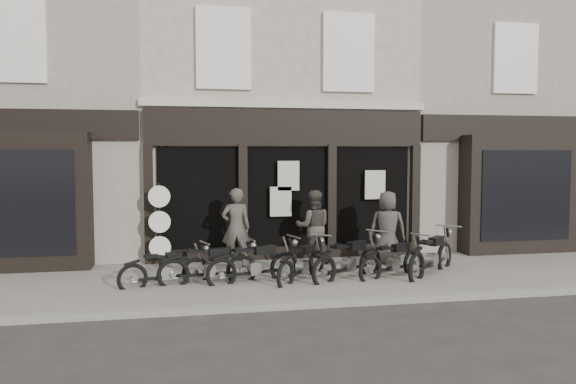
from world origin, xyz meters
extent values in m
plane|color=#2D2B28|center=(0.00, 0.00, 0.00)|extent=(90.00, 90.00, 0.00)
cube|color=slate|center=(0.00, 0.90, 0.06)|extent=(30.00, 4.20, 0.12)
cube|color=gray|center=(0.00, -1.25, 0.07)|extent=(30.00, 0.25, 0.13)
cube|color=beige|center=(0.00, 6.00, 4.10)|extent=(7.20, 6.00, 8.20)
cube|color=black|center=(0.00, 2.92, 3.45)|extent=(7.10, 0.18, 0.90)
cube|color=black|center=(0.00, 2.98, 1.50)|extent=(6.50, 0.10, 2.95)
cube|color=black|center=(0.00, 2.91, 0.22)|extent=(7.10, 0.20, 0.44)
cube|color=beige|center=(0.00, 2.95, 4.05)|extent=(7.30, 0.22, 0.18)
cube|color=white|center=(-1.60, 2.95, 5.40)|extent=(1.35, 0.12, 2.00)
cube|color=black|center=(-1.60, 2.98, 5.40)|extent=(1.05, 0.06, 1.70)
cube|color=white|center=(1.60, 2.95, 5.40)|extent=(1.35, 0.12, 2.00)
cube|color=black|center=(1.60, 2.98, 5.40)|extent=(1.05, 0.06, 1.70)
cube|color=black|center=(-3.45, 2.90, 1.55)|extent=(0.22, 0.22, 3.00)
cube|color=black|center=(-1.15, 2.90, 1.55)|extent=(0.22, 0.22, 3.00)
cube|color=black|center=(1.15, 2.90, 1.55)|extent=(0.22, 0.22, 3.00)
cube|color=black|center=(3.45, 2.90, 1.55)|extent=(0.22, 0.22, 3.00)
cube|color=beige|center=(0.00, 2.80, 2.25)|extent=(0.55, 0.04, 0.75)
cube|color=beige|center=(2.30, 2.80, 2.00)|extent=(0.55, 0.04, 0.75)
cube|color=beige|center=(-0.20, 2.80, 1.60)|extent=(0.55, 0.04, 0.75)
cube|color=#9E9386|center=(-6.35, 6.00, 4.10)|extent=(5.50, 6.00, 8.20)
cube|color=black|center=(-6.35, 2.65, 1.70)|extent=(3.20, 0.70, 3.20)
cube|color=black|center=(-6.35, 2.30, 1.70)|extent=(2.60, 0.06, 2.40)
cube|color=black|center=(-6.35, 2.95, 3.50)|extent=(5.40, 0.16, 0.70)
cube|color=white|center=(-6.35, 2.96, 5.40)|extent=(1.30, 0.10, 1.90)
cube|color=black|center=(-6.35, 2.99, 5.40)|extent=(1.00, 0.06, 1.60)
cube|color=#9E9386|center=(6.35, 6.00, 4.10)|extent=(5.50, 6.00, 8.20)
cube|color=black|center=(6.35, 2.65, 1.70)|extent=(3.20, 0.70, 3.20)
cube|color=black|center=(6.35, 2.30, 1.70)|extent=(2.60, 0.06, 2.40)
cube|color=black|center=(6.35, 2.95, 3.50)|extent=(5.40, 0.16, 0.70)
cube|color=white|center=(6.35, 2.96, 5.40)|extent=(1.30, 0.10, 1.90)
cube|color=black|center=(6.35, 2.99, 5.40)|extent=(1.00, 0.06, 1.60)
torus|color=black|center=(-2.39, 0.79, 0.31)|extent=(0.62, 0.28, 0.63)
torus|color=black|center=(-3.66, 0.36, 0.31)|extent=(0.62, 0.28, 0.63)
cube|color=black|center=(-3.02, 0.58, 0.27)|extent=(1.05, 0.39, 0.06)
cube|color=gray|center=(-3.01, 0.58, 0.35)|extent=(0.26, 0.23, 0.24)
cube|color=black|center=(-2.80, 0.65, 0.70)|extent=(0.45, 0.28, 0.16)
cube|color=black|center=(-3.29, 0.49, 0.73)|extent=(0.32, 0.26, 0.06)
cylinder|color=gray|center=(-2.20, 0.86, 0.92)|extent=(0.20, 0.52, 0.03)
torus|color=black|center=(-1.43, 0.67, 0.33)|extent=(0.68, 0.17, 0.67)
torus|color=black|center=(-2.86, 0.49, 0.33)|extent=(0.68, 0.17, 0.67)
cube|color=black|center=(-2.14, 0.58, 0.29)|extent=(1.18, 0.19, 0.06)
cube|color=gray|center=(-2.12, 0.58, 0.37)|extent=(0.26, 0.21, 0.26)
cube|color=black|center=(-1.89, 0.61, 0.75)|extent=(0.47, 0.22, 0.17)
cube|color=black|center=(-2.44, 0.54, 0.79)|extent=(0.32, 0.23, 0.06)
cylinder|color=gray|center=(-1.21, 0.69, 0.99)|extent=(0.11, 0.58, 0.04)
torus|color=black|center=(-0.49, 0.76, 0.34)|extent=(0.68, 0.29, 0.68)
torus|color=black|center=(-1.89, 0.33, 0.34)|extent=(0.68, 0.29, 0.68)
cube|color=black|center=(-1.19, 0.54, 0.30)|extent=(1.16, 0.39, 0.06)
cube|color=gray|center=(-1.17, 0.55, 0.38)|extent=(0.28, 0.24, 0.26)
cube|color=black|center=(-0.94, 0.62, 0.76)|extent=(0.49, 0.30, 0.17)
cube|color=black|center=(-1.48, 0.46, 0.80)|extent=(0.35, 0.28, 0.06)
cylinder|color=gray|center=(-0.28, 0.82, 1.00)|extent=(0.20, 0.57, 0.04)
torus|color=black|center=(0.31, 1.07, 0.32)|extent=(0.49, 0.55, 0.65)
torus|color=black|center=(-0.60, 0.02, 0.32)|extent=(0.49, 0.55, 0.65)
cube|color=black|center=(-0.15, 0.55, 0.28)|extent=(0.78, 0.89, 0.06)
cube|color=gray|center=(-0.13, 0.56, 0.36)|extent=(0.28, 0.29, 0.25)
cube|color=black|center=(0.02, 0.73, 0.72)|extent=(0.41, 0.44, 0.16)
cube|color=black|center=(-0.33, 0.33, 0.76)|extent=(0.33, 0.34, 0.06)
cylinder|color=gray|center=(0.45, 1.23, 0.95)|extent=(0.44, 0.39, 0.03)
torus|color=black|center=(1.52, 0.89, 0.35)|extent=(0.66, 0.46, 0.72)
torus|color=black|center=(0.23, 0.08, 0.35)|extent=(0.66, 0.46, 0.72)
cube|color=black|center=(0.87, 0.49, 0.31)|extent=(1.09, 0.71, 0.06)
cube|color=gray|center=(0.89, 0.50, 0.39)|extent=(0.31, 0.30, 0.27)
cube|color=black|center=(1.10, 0.63, 0.79)|extent=(0.50, 0.41, 0.18)
cube|color=black|center=(0.60, 0.32, 0.84)|extent=(0.38, 0.35, 0.06)
cylinder|color=gray|center=(1.71, 1.02, 1.05)|extent=(0.36, 0.54, 0.04)
torus|color=black|center=(2.51, 0.78, 0.32)|extent=(0.62, 0.37, 0.65)
torus|color=black|center=(1.26, 0.16, 0.32)|extent=(0.62, 0.37, 0.65)
cube|color=black|center=(1.89, 0.47, 0.28)|extent=(1.05, 0.55, 0.06)
cube|color=gray|center=(1.91, 0.48, 0.36)|extent=(0.28, 0.26, 0.25)
cube|color=black|center=(2.11, 0.58, 0.73)|extent=(0.47, 0.34, 0.16)
cube|color=black|center=(1.63, 0.34, 0.76)|extent=(0.34, 0.30, 0.06)
cylinder|color=gray|center=(2.70, 0.87, 0.96)|extent=(0.28, 0.52, 0.03)
torus|color=black|center=(3.40, 1.05, 0.37)|extent=(0.62, 0.58, 0.75)
torus|color=black|center=(2.23, -0.03, 0.37)|extent=(0.62, 0.58, 0.75)
cube|color=black|center=(2.82, 0.51, 0.32)|extent=(1.00, 0.92, 0.07)
cube|color=gray|center=(2.83, 0.53, 0.41)|extent=(0.33, 0.32, 0.29)
cube|color=black|center=(3.03, 0.70, 0.83)|extent=(0.50, 0.48, 0.19)
cube|color=black|center=(2.58, 0.29, 0.87)|extent=(0.39, 0.38, 0.07)
cylinder|color=gray|center=(3.58, 1.21, 1.09)|extent=(0.46, 0.50, 0.04)
imported|color=#453F39|center=(-1.41, 2.09, 1.06)|extent=(0.69, 0.45, 1.88)
imported|color=#403B34|center=(0.51, 2.21, 1.02)|extent=(0.97, 0.81, 1.80)
imported|color=#413A36|center=(2.23, 1.68, 1.02)|extent=(1.00, 0.78, 1.79)
cylinder|color=black|center=(-3.18, 2.44, 0.03)|extent=(0.33, 0.33, 0.06)
cylinder|color=black|center=(-3.18, 2.44, 1.06)|extent=(0.06, 0.06, 2.13)
cylinder|color=black|center=(-3.18, 2.41, 1.80)|extent=(0.52, 0.10, 0.52)
cylinder|color=white|center=(-3.18, 2.38, 1.80)|extent=(0.52, 0.07, 0.52)
cylinder|color=black|center=(-3.18, 2.41, 1.20)|extent=(0.52, 0.10, 0.52)
cylinder|color=white|center=(-3.18, 2.38, 1.20)|extent=(0.52, 0.07, 0.52)
cylinder|color=black|center=(-3.18, 2.41, 0.60)|extent=(0.52, 0.10, 0.52)
cylinder|color=white|center=(-3.18, 2.38, 0.60)|extent=(0.52, 0.07, 0.52)
camera|label=1|loc=(-2.69, -11.10, 2.83)|focal=35.00mm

